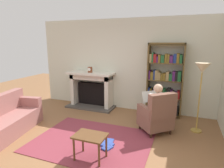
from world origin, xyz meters
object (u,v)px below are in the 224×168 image
bookshelf (165,81)px  side_table (90,139)px  floor_lamp (202,74)px  seated_reader (155,105)px  mantel_clock (90,70)px  fireplace (92,88)px  armchair_reading (157,115)px  sofa_floral (5,120)px

bookshelf → side_table: bearing=-110.1°
floor_lamp → seated_reader: bearing=-160.7°
mantel_clock → floor_lamp: (3.05, -0.61, 0.15)m
fireplace → seated_reader: seated_reader is taller
seated_reader → bookshelf: bearing=-137.3°
mantel_clock → armchair_reading: mantel_clock is taller
mantel_clock → seated_reader: mantel_clock is taller
sofa_floral → side_table: 2.23m
bookshelf → armchair_reading: (-0.01, -1.16, -0.56)m
sofa_floral → seated_reader: bearing=-77.2°
armchair_reading → mantel_clock: bearing=-67.6°
bookshelf → seated_reader: bookshelf is taller
floor_lamp → side_table: bearing=-134.3°
seated_reader → armchair_reading: bearing=90.0°
bookshelf → seated_reader: (-0.09, -1.08, -0.36)m
seated_reader → side_table: bearing=17.9°
side_table → mantel_clock: bearing=117.0°
seated_reader → sofa_floral: seated_reader is taller
bookshelf → side_table: (-0.95, -2.59, -0.59)m
sofa_floral → bookshelf: bearing=-63.3°
sofa_floral → mantel_clock: bearing=-33.6°
mantel_clock → armchair_reading: bearing=-25.1°
sofa_floral → fireplace: bearing=-32.6°
fireplace → mantel_clock: (0.01, -0.10, 0.61)m
fireplace → sofa_floral: 2.58m
armchair_reading → side_table: bearing=14.1°
armchair_reading → side_table: armchair_reading is taller
side_table → armchair_reading: bearing=56.6°
mantel_clock → sofa_floral: 2.63m
armchair_reading → sofa_floral: armchair_reading is taller
armchair_reading → sofa_floral: size_ratio=0.54×
sofa_floral → floor_lamp: (4.02, 1.66, 1.03)m
mantel_clock → sofa_floral: mantel_clock is taller
floor_lamp → fireplace: bearing=166.8°
armchair_reading → side_table: 1.71m
mantel_clock → fireplace: bearing=93.4°
fireplace → seated_reader: bearing=-26.2°
fireplace → mantel_clock: bearing=-86.6°
fireplace → side_table: fireplace is taller
mantel_clock → armchair_reading: 2.55m
bookshelf → sofa_floral: bearing=-142.8°
side_table → seated_reader: bearing=60.4°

